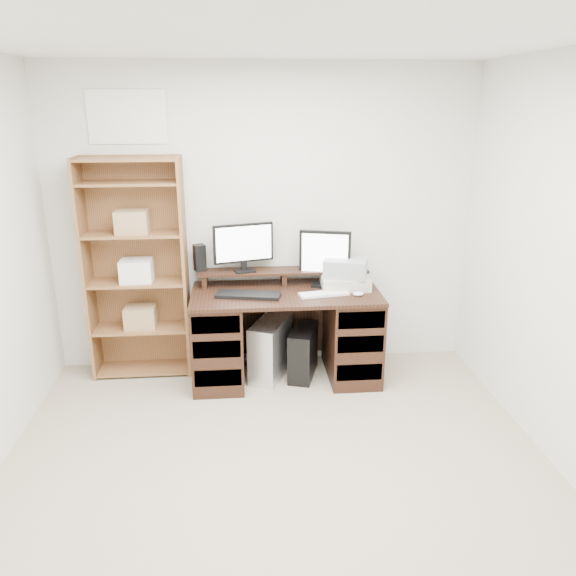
{
  "coord_description": "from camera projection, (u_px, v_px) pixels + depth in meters",
  "views": [
    {
      "loc": [
        -0.2,
        -2.59,
        2.19
      ],
      "look_at": [
        0.15,
        1.43,
        0.85
      ],
      "focal_mm": 35.0,
      "sensor_mm": 36.0,
      "label": 1
    }
  ],
  "objects": [
    {
      "name": "room",
      "position": [
        282.0,
        303.0,
        2.76
      ],
      "size": [
        3.54,
        4.04,
        2.54
      ],
      "color": "tan",
      "rests_on": "ground"
    },
    {
      "name": "desk",
      "position": [
        286.0,
        333.0,
        4.6
      ],
      "size": [
        1.5,
        0.7,
        0.75
      ],
      "color": "black",
      "rests_on": "ground"
    },
    {
      "name": "riser_shelf",
      "position": [
        284.0,
        273.0,
        4.65
      ],
      "size": [
        1.4,
        0.22,
        0.12
      ],
      "color": "black",
      "rests_on": "desk"
    },
    {
      "name": "monitor_wide",
      "position": [
        243.0,
        245.0,
        4.54
      ],
      "size": [
        0.49,
        0.18,
        0.39
      ],
      "rotation": [
        0.0,
        0.0,
        0.27
      ],
      "color": "black",
      "rests_on": "riser_shelf"
    },
    {
      "name": "monitor_small",
      "position": [
        325.0,
        256.0,
        4.56
      ],
      "size": [
        0.41,
        0.2,
        0.46
      ],
      "rotation": [
        0.0,
        0.0,
        -0.26
      ],
      "color": "black",
      "rests_on": "desk"
    },
    {
      "name": "speaker",
      "position": [
        200.0,
        258.0,
        4.59
      ],
      "size": [
        0.11,
        0.11,
        0.22
      ],
      "primitive_type": "cube",
      "rotation": [
        0.0,
        0.0,
        0.36
      ],
      "color": "black",
      "rests_on": "riser_shelf"
    },
    {
      "name": "keyboard_black",
      "position": [
        248.0,
        295.0,
        4.36
      ],
      "size": [
        0.52,
        0.27,
        0.03
      ],
      "primitive_type": "cube",
      "rotation": [
        0.0,
        0.0,
        -0.21
      ],
      "color": "black",
      "rests_on": "desk"
    },
    {
      "name": "keyboard_white",
      "position": [
        324.0,
        294.0,
        4.4
      ],
      "size": [
        0.41,
        0.18,
        0.02
      ],
      "primitive_type": "cube",
      "rotation": [
        0.0,
        0.0,
        0.17
      ],
      "color": "white",
      "rests_on": "desk"
    },
    {
      "name": "mouse",
      "position": [
        358.0,
        294.0,
        4.38
      ],
      "size": [
        0.1,
        0.08,
        0.03
      ],
      "primitive_type": "ellipsoid",
      "rotation": [
        0.0,
        0.0,
        -0.29
      ],
      "color": "white",
      "rests_on": "desk"
    },
    {
      "name": "printer",
      "position": [
        345.0,
        282.0,
        4.56
      ],
      "size": [
        0.39,
        0.3,
        0.1
      ],
      "primitive_type": "cube",
      "rotation": [
        0.0,
        0.0,
        -0.03
      ],
      "color": "#BCB3A4",
      "rests_on": "desk"
    },
    {
      "name": "basket",
      "position": [
        346.0,
        268.0,
        4.53
      ],
      "size": [
        0.39,
        0.33,
        0.14
      ],
      "primitive_type": "cube",
      "rotation": [
        0.0,
        0.0,
        -0.31
      ],
      "color": "#93999D",
      "rests_on": "printer"
    },
    {
      "name": "tower_silver",
      "position": [
        270.0,
        349.0,
        4.65
      ],
      "size": [
        0.39,
        0.54,
        0.49
      ],
      "primitive_type": "cube",
      "rotation": [
        0.0,
        0.0,
        -0.41
      ],
      "color": "silver",
      "rests_on": "ground"
    },
    {
      "name": "tower_black",
      "position": [
        303.0,
        352.0,
        4.66
      ],
      "size": [
        0.3,
        0.45,
        0.42
      ],
      "rotation": [
        0.0,
        0.0,
        -0.3
      ],
      "color": "black",
      "rests_on": "ground"
    },
    {
      "name": "bookshelf",
      "position": [
        137.0,
        268.0,
        4.53
      ],
      "size": [
        0.8,
        0.3,
        1.8
      ],
      "color": "#905C32",
      "rests_on": "ground"
    }
  ]
}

